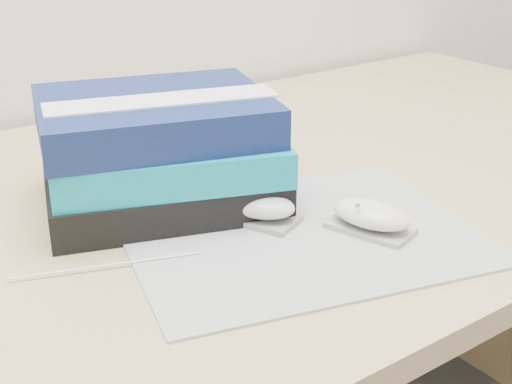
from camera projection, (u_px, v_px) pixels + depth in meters
desk at (231, 304)px, 1.11m from camera, size 1.60×0.80×0.73m
mousepad at (300, 234)px, 0.81m from camera, size 0.45×0.39×0.00m
mouse_rear at (255, 205)px, 0.83m from camera, size 0.09×0.11×0.04m
mouse_front at (371, 217)px, 0.80m from camera, size 0.08×0.11×0.04m
usb_cable at (108, 265)px, 0.73m from camera, size 0.19×0.07×0.00m
book_stack at (160, 151)px, 0.87m from camera, size 0.34×0.30×0.14m
pouch at (156, 160)px, 0.89m from camera, size 0.12×0.08×0.10m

